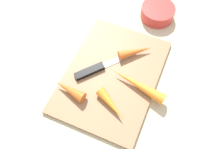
{
  "coord_description": "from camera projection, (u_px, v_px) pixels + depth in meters",
  "views": [
    {
      "loc": [
        -0.31,
        -0.13,
        0.61
      ],
      "look_at": [
        0.0,
        0.0,
        0.01
      ],
      "focal_mm": 37.67,
      "sensor_mm": 36.0,
      "label": 1
    }
  ],
  "objects": [
    {
      "name": "carrot_short",
      "position": [
        111.0,
        105.0,
        0.63
      ],
      "size": [
        0.08,
        0.1,
        0.03
      ],
      "primitive_type": "cone",
      "rotation": [
        0.0,
        1.57,
        4.19
      ],
      "color": "orange",
      "rests_on": "cutting_board"
    },
    {
      "name": "carrot_longest",
      "position": [
        138.0,
        85.0,
        0.65
      ],
      "size": [
        0.06,
        0.17,
        0.03
      ],
      "primitive_type": "cone",
      "rotation": [
        0.0,
        1.57,
        1.37
      ],
      "color": "orange",
      "rests_on": "cutting_board"
    },
    {
      "name": "knife",
      "position": [
        94.0,
        70.0,
        0.69
      ],
      "size": [
        0.17,
        0.14,
        0.01
      ],
      "rotation": [
        0.0,
        0.0,
        5.58
      ],
      "color": "#B7B7BC",
      "rests_on": "cutting_board"
    },
    {
      "name": "carrot_long",
      "position": [
        136.0,
        52.0,
        0.71
      ],
      "size": [
        0.09,
        0.1,
        0.03
      ],
      "primitive_type": "cone",
      "rotation": [
        0.0,
        1.57,
        5.41
      ],
      "color": "orange",
      "rests_on": "cutting_board"
    },
    {
      "name": "small_bowl",
      "position": [
        158.0,
        12.0,
        0.8
      ],
      "size": [
        0.11,
        0.11,
        0.04
      ],
      "primitive_type": "cylinder",
      "color": "red",
      "rests_on": "ground_plane"
    },
    {
      "name": "carrot_shortest",
      "position": [
        70.0,
        90.0,
        0.65
      ],
      "size": [
        0.05,
        0.1,
        0.03
      ],
      "primitive_type": "cone",
      "rotation": [
        0.0,
        1.57,
        1.4
      ],
      "color": "orange",
      "rests_on": "cutting_board"
    },
    {
      "name": "ground_plane",
      "position": [
        112.0,
        76.0,
        0.7
      ],
      "size": [
        1.4,
        1.4,
        0.0
      ],
      "primitive_type": "plane",
      "color": "#C6B793"
    },
    {
      "name": "cutting_board",
      "position": [
        112.0,
        75.0,
        0.69
      ],
      "size": [
        0.36,
        0.26,
        0.01
      ],
      "primitive_type": "cube",
      "color": "#99704C",
      "rests_on": "ground_plane"
    }
  ]
}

